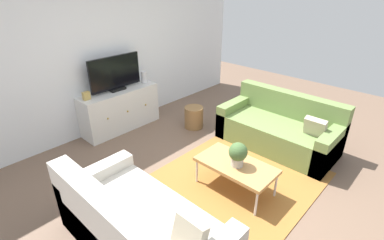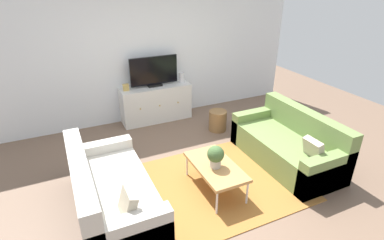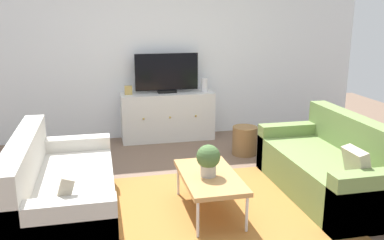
{
  "view_description": "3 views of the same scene",
  "coord_description": "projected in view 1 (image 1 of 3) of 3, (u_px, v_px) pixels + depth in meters",
  "views": [
    {
      "loc": [
        -2.53,
        -1.85,
        2.46
      ],
      "look_at": [
        0.0,
        0.51,
        0.75
      ],
      "focal_mm": 26.84,
      "sensor_mm": 36.0,
      "label": 1
    },
    {
      "loc": [
        -1.74,
        -3.23,
        2.73
      ],
      "look_at": [
        0.0,
        0.51,
        0.75
      ],
      "focal_mm": 28.39,
      "sensor_mm": 36.0,
      "label": 2
    },
    {
      "loc": [
        -0.99,
        -3.89,
        1.94
      ],
      "look_at": [
        0.0,
        0.51,
        0.75
      ],
      "focal_mm": 39.11,
      "sensor_mm": 36.0,
      "label": 3
    }
  ],
  "objects": [
    {
      "name": "flat_screen_tv",
      "position": [
        115.0,
        74.0,
        4.83
      ],
      "size": [
        0.95,
        0.16,
        0.59
      ],
      "color": "black",
      "rests_on": "tv_console"
    },
    {
      "name": "area_rug",
      "position": [
        228.0,
        186.0,
        3.79
      ],
      "size": [
        2.5,
        1.9,
        0.01
      ],
      "primitive_type": "cube",
      "color": "#9E662D",
      "rests_on": "ground_plane"
    },
    {
      "name": "wall_back",
      "position": [
        104.0,
        52.0,
        4.84
      ],
      "size": [
        6.4,
        0.12,
        2.7
      ],
      "primitive_type": "cube",
      "color": "white",
      "rests_on": "ground_plane"
    },
    {
      "name": "ground_plane",
      "position": [
        219.0,
        181.0,
        3.88
      ],
      "size": [
        10.0,
        10.0,
        0.0
      ],
      "primitive_type": "plane",
      "color": "brown"
    },
    {
      "name": "glass_vase",
      "position": [
        144.0,
        77.0,
        5.29
      ],
      "size": [
        0.11,
        0.11,
        0.21
      ],
      "primitive_type": "cylinder",
      "color": "silver",
      "rests_on": "tv_console"
    },
    {
      "name": "couch_right_side",
      "position": [
        280.0,
        129.0,
        4.63
      ],
      "size": [
        0.89,
        1.81,
        0.83
      ],
      "color": "olive",
      "rests_on": "ground_plane"
    },
    {
      "name": "coffee_table",
      "position": [
        236.0,
        166.0,
        3.58
      ],
      "size": [
        0.53,
        0.98,
        0.4
      ],
      "color": "#B7844C",
      "rests_on": "ground_plane"
    },
    {
      "name": "couch_left_side",
      "position": [
        136.0,
        232.0,
        2.75
      ],
      "size": [
        0.89,
        1.81,
        0.83
      ],
      "color": "beige",
      "rests_on": "ground_plane"
    },
    {
      "name": "wicker_basket",
      "position": [
        194.0,
        117.0,
        5.22
      ],
      "size": [
        0.34,
        0.34,
        0.39
      ],
      "primitive_type": "cylinder",
      "color": "olive",
      "rests_on": "ground_plane"
    },
    {
      "name": "tv_console",
      "position": [
        120.0,
        110.0,
        5.11
      ],
      "size": [
        1.4,
        0.47,
        0.73
      ],
      "color": "silver",
      "rests_on": "ground_plane"
    },
    {
      "name": "mantel_clock",
      "position": [
        86.0,
        96.0,
        4.54
      ],
      "size": [
        0.11,
        0.07,
        0.13
      ],
      "primitive_type": "cube",
      "color": "tan",
      "rests_on": "tv_console"
    },
    {
      "name": "potted_plant",
      "position": [
        238.0,
        153.0,
        3.45
      ],
      "size": [
        0.23,
        0.23,
        0.31
      ],
      "color": "#B7B2A8",
      "rests_on": "coffee_table"
    }
  ]
}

